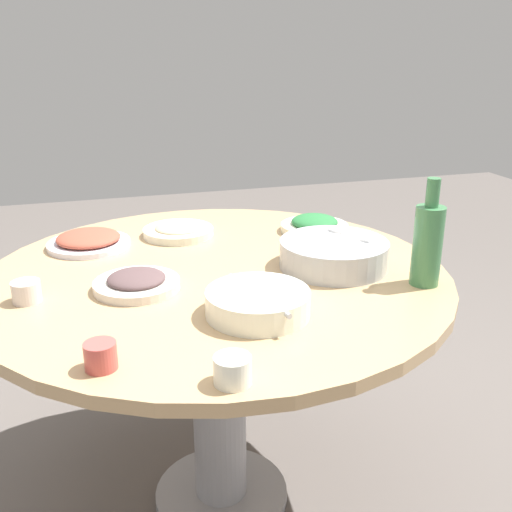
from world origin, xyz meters
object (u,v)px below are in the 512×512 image
Objects in this scene: soup_bowl at (258,303)px; dish_eggplant at (137,282)px; rice_bowl at (334,253)px; round_dining_table at (217,323)px; dish_stirfry at (89,240)px; tea_cup_side at (26,292)px; dish_noodles at (178,230)px; green_bottle at (428,243)px; tea_cup_far at (101,356)px; tea_cup_near at (233,370)px; dish_greens at (314,225)px.

soup_bowl reaches higher than dish_eggplant.
soup_bowl is at bearing 38.81° from rice_bowl.
rice_bowl is at bearing 168.56° from round_dining_table.
rice_bowl is 1.21× the size of dish_stirfry.
dish_stirfry is 3.62× the size of tea_cup_side.
soup_bowl reaches higher than dish_noodles.
tea_cup_side is (0.98, -0.17, -0.09)m from green_bottle.
tea_cup_far is at bearing 70.35° from dish_noodles.
tea_cup_side is at bearing 8.34° from round_dining_table.
tea_cup_near reaches higher than dish_eggplant.
rice_bowl is 1.35× the size of dish_greens.
tea_cup_far is at bearing 74.30° from dish_eggplant.
dish_eggplant is 3.08× the size of tea_cup_near.
dish_greens is 3.23× the size of tea_cup_side.
dish_noodles is 0.81× the size of green_bottle.
dish_noodles is (0.05, -0.34, 0.18)m from round_dining_table.
soup_bowl is (0.29, 0.23, -0.01)m from rice_bowl.
green_bottle is at bearing 132.92° from dish_noodles.
round_dining_table is 5.72× the size of dish_greens.
tea_cup_side is at bearing 0.75° from dish_eggplant.
rice_bowl is 4.73× the size of tea_cup_far.
tea_cup_far is at bearing 44.08° from dish_greens.
dish_eggplant is (0.22, 0.07, 0.18)m from round_dining_table.
soup_bowl is at bearing -115.71° from tea_cup_near.
soup_bowl is 0.29m from tea_cup_near.
dish_stirfry is at bearing -112.15° from tea_cup_side.
soup_bowl is at bearing 120.67° from dish_stirfry.
dish_eggplant is 0.78× the size of green_bottle.
tea_cup_far is at bearing 113.01° from tea_cup_side.
soup_bowl is at bearing 6.63° from green_bottle.
dish_stirfry is (0.33, -0.31, 0.18)m from round_dining_table.
tea_cup_near is at bearing 128.17° from tea_cup_side.
soup_bowl reaches higher than tea_cup_near.
dish_greens is 0.93m from tea_cup_side.
round_dining_table is 0.38m from rice_bowl.
green_bottle is at bearing 146.22° from dish_stirfry.
round_dining_table is at bearing -171.66° from tea_cup_side.
green_bottle is at bearing 102.05° from dish_greens.
dish_eggplant is (0.61, 0.32, -0.00)m from dish_greens.
rice_bowl is at bearing -45.43° from green_bottle.
round_dining_table is 0.52m from tea_cup_side.
dish_noodles is 3.20× the size of tea_cup_near.
green_bottle is at bearing 153.87° from round_dining_table.
dish_greens is 1.00m from tea_cup_far.
dish_eggplant is 0.88× the size of dish_stirfry.
green_bottle is (-0.72, 0.18, 0.09)m from dish_eggplant.
tea_cup_near is at bearing 152.04° from tea_cup_far.
dish_greens is at bearing -77.95° from green_bottle.
dish_greens is 0.51m from green_bottle.
dish_greens is 1.02× the size of dish_eggplant.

